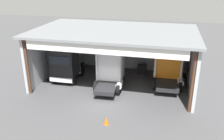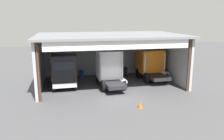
# 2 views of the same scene
# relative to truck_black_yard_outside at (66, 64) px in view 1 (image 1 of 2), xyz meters

# --- Properties ---
(ground_plane) EXTENTS (80.00, 80.00, 0.00)m
(ground_plane) POSITION_rel_truck_black_yard_outside_xyz_m (4.76, -3.44, -1.78)
(ground_plane) COLOR #4C4C4F
(ground_plane) RESTS_ON ground
(workshop_shed) EXTENTS (14.70, 9.09, 5.26)m
(workshop_shed) POSITION_rel_truck_black_yard_outside_xyz_m (4.76, 1.65, 1.84)
(workshop_shed) COLOR #ADB2B7
(workshop_shed) RESTS_ON ground
(truck_black_yard_outside) EXTENTS (2.56, 4.64, 3.46)m
(truck_black_yard_outside) POSITION_rel_truck_black_yard_outside_xyz_m (0.00, 0.00, 0.00)
(truck_black_yard_outside) COLOR black
(truck_black_yard_outside) RESTS_ON ground
(truck_white_right_bay) EXTENTS (2.65, 4.65, 3.70)m
(truck_white_right_bay) POSITION_rel_truck_black_yard_outside_xyz_m (4.57, -0.29, 0.14)
(truck_white_right_bay) COLOR white
(truck_white_right_bay) RESTS_ON ground
(truck_orange_center_right_bay) EXTENTS (2.86, 5.01, 3.38)m
(truck_orange_center_right_bay) POSITION_rel_truck_black_yard_outside_xyz_m (9.73, 1.70, 0.03)
(truck_orange_center_right_bay) COLOR orange
(truck_orange_center_right_bay) RESTS_ON ground
(oil_drum) EXTENTS (0.58, 0.58, 0.85)m
(oil_drum) POSITION_rel_truck_black_yard_outside_xyz_m (2.04, 3.95, -1.36)
(oil_drum) COLOR #194CB2
(oil_drum) RESTS_ON ground
(tool_cart) EXTENTS (0.90, 0.60, 1.00)m
(tool_cart) POSITION_rel_truck_black_yard_outside_xyz_m (7.04, 3.67, -1.28)
(tool_cart) COLOR black
(tool_cart) RESTS_ON ground
(traffic_cone) EXTENTS (0.36, 0.36, 0.56)m
(traffic_cone) POSITION_rel_truck_black_yard_outside_xyz_m (5.77, -6.42, -1.50)
(traffic_cone) COLOR orange
(traffic_cone) RESTS_ON ground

